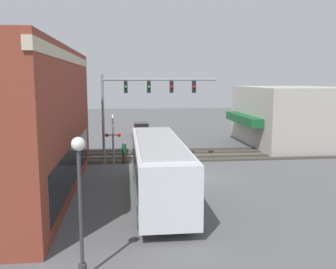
% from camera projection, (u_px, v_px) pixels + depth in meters
% --- Properties ---
extents(ground_plane, '(120.00, 120.00, 0.00)m').
position_uv_depth(ground_plane, '(195.00, 178.00, 24.74)').
color(ground_plane, '#565659').
extents(shop_building, '(12.03, 9.89, 5.72)m').
position_uv_depth(shop_building, '(291.00, 116.00, 37.22)').
color(shop_building, '#B2ADA3').
rests_on(shop_building, ground).
extents(city_bus, '(11.98, 2.59, 3.25)m').
position_uv_depth(city_bus, '(158.00, 166.00, 20.36)').
color(city_bus, silver).
rests_on(city_bus, ground).
extents(traffic_signal_gantry, '(0.42, 8.78, 6.83)m').
position_uv_depth(traffic_signal_gantry, '(141.00, 96.00, 28.31)').
color(traffic_signal_gantry, gray).
rests_on(traffic_signal_gantry, ground).
extents(crossing_signal, '(1.41, 1.18, 3.81)m').
position_uv_depth(crossing_signal, '(113.00, 135.00, 28.15)').
color(crossing_signal, gray).
rests_on(crossing_signal, ground).
extents(streetlamp, '(0.44, 0.44, 4.68)m').
position_uv_depth(streetlamp, '(80.00, 196.00, 11.84)').
color(streetlamp, '#38383A').
rests_on(streetlamp, ground).
extents(rail_track_near, '(2.60, 60.00, 0.15)m').
position_uv_depth(rail_track_near, '(182.00, 158.00, 30.63)').
color(rail_track_near, '#332D28').
rests_on(rail_track_near, ground).
extents(rail_track_far, '(2.60, 60.00, 0.15)m').
position_uv_depth(rail_track_far, '(177.00, 151.00, 33.78)').
color(rail_track_far, '#332D28').
rests_on(rail_track_far, ground).
extents(parked_car_white, '(4.52, 1.82, 1.36)m').
position_uv_depth(parked_car_white, '(144.00, 141.00, 35.69)').
color(parked_car_white, silver).
rests_on(parked_car_white, ground).
extents(parked_car_red, '(4.34, 1.82, 1.52)m').
position_uv_depth(parked_car_red, '(141.00, 129.00, 43.35)').
color(parked_car_red, '#B21E19').
rests_on(parked_car_red, ground).
extents(pedestrian_near_bus, '(0.34, 0.34, 1.66)m').
position_uv_depth(pedestrian_near_bus, '(195.00, 188.00, 19.47)').
color(pedestrian_near_bus, '#2D3351').
rests_on(pedestrian_near_bus, ground).
extents(pedestrian_at_crossing, '(0.34, 0.34, 1.73)m').
position_uv_depth(pedestrian_at_crossing, '(124.00, 152.00, 28.75)').
color(pedestrian_at_crossing, '#473828').
rests_on(pedestrian_at_crossing, ground).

